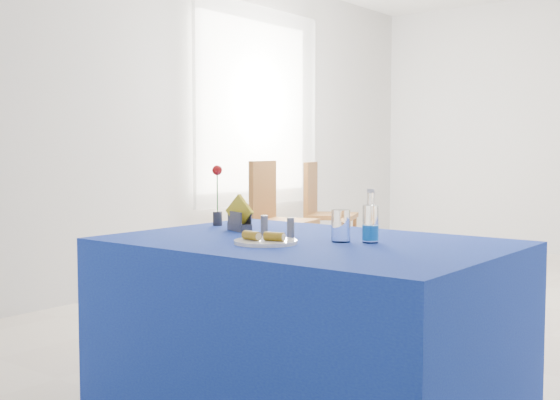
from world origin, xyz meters
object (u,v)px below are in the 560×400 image
Objects in this scene: blue_table at (307,330)px; water_bottle at (370,225)px; chair_win_a at (275,212)px; chair_win_b at (322,207)px; plate at (266,242)px.

blue_table is 0.52m from water_bottle.
water_bottle is (0.25, 0.08, 0.45)m from blue_table.
water_bottle is at bearing -148.71° from chair_win_a.
chair_win_a is 1.02× the size of chair_win_b.
chair_win_a is 0.84m from chair_win_b.
chair_win_b is (-2.08, 3.41, -0.18)m from plate.
water_bottle is 3.94m from chair_win_b.
blue_table is at bearing -153.03° from chair_win_a.
water_bottle reaches higher than blue_table.
plate is 0.25× the size of chair_win_b.
chair_win_a is at bearing 135.12° from water_bottle.
plate is 0.42m from water_bottle.
blue_table is 1.54× the size of chair_win_a.
chair_win_b is at bearing -8.06° from chair_win_a.
chair_win_a reaches higher than chair_win_b.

